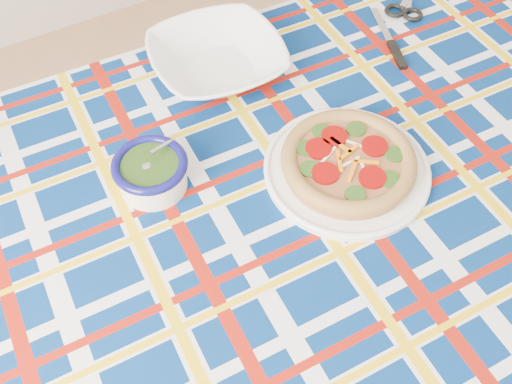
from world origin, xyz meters
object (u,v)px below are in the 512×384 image
serving_bowl (217,60)px  dining_table (263,232)px  main_focaccia_plate (348,162)px  pesto_bowl (151,171)px

serving_bowl → dining_table: bearing=-105.2°
serving_bowl → main_focaccia_plate: bearing=-77.8°
dining_table → serving_bowl: serving_bowl is taller
main_focaccia_plate → pesto_bowl: 0.39m
dining_table → serving_bowl: bearing=77.4°
main_focaccia_plate → serving_bowl: 0.40m
pesto_bowl → main_focaccia_plate: bearing=-25.3°
main_focaccia_plate → pesto_bowl: pesto_bowl is taller
main_focaccia_plate → serving_bowl: size_ratio=1.14×
dining_table → main_focaccia_plate: main_focaccia_plate is taller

